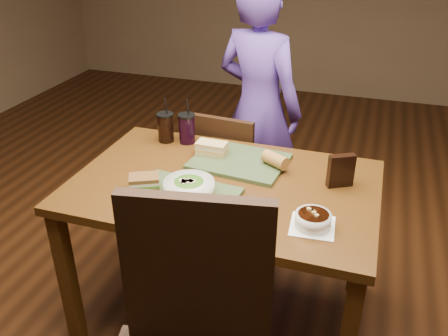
{
  "coord_description": "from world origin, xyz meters",
  "views": [
    {
      "loc": [
        0.56,
        -1.68,
        1.77
      ],
      "look_at": [
        0.0,
        0.0,
        0.82
      ],
      "focal_mm": 38.0,
      "sensor_mm": 36.0,
      "label": 1
    }
  ],
  "objects_px": {
    "diner": "(259,108)",
    "baguette_near": "(204,207)",
    "chair_far": "(226,173)",
    "cup_berry": "(187,128)",
    "salad_bowl": "(189,187)",
    "chip_bag": "(341,171)",
    "baguette_far": "(275,160)",
    "dining_table": "(224,200)",
    "tray_far": "(239,161)",
    "tray_near": "(182,198)",
    "sandwich_near": "(144,182)",
    "sandwich_far": "(212,148)",
    "soup_bowl": "(313,220)",
    "cup_cola": "(166,127)"
  },
  "relations": [
    {
      "from": "baguette_near",
      "to": "chair_far",
      "type": "bearing_deg",
      "value": 102.57
    },
    {
      "from": "chair_far",
      "to": "dining_table",
      "type": "bearing_deg",
      "value": -72.76
    },
    {
      "from": "tray_far",
      "to": "salad_bowl",
      "type": "height_order",
      "value": "salad_bowl"
    },
    {
      "from": "diner",
      "to": "chair_far",
      "type": "bearing_deg",
      "value": 91.19
    },
    {
      "from": "tray_near",
      "to": "cup_berry",
      "type": "distance_m",
      "value": 0.56
    },
    {
      "from": "chip_bag",
      "to": "tray_near",
      "type": "bearing_deg",
      "value": 178.93
    },
    {
      "from": "dining_table",
      "to": "tray_far",
      "type": "xyz_separation_m",
      "value": [
        0.01,
        0.19,
        0.1
      ]
    },
    {
      "from": "dining_table",
      "to": "soup_bowl",
      "type": "xyz_separation_m",
      "value": [
        0.41,
        -0.21,
        0.12
      ]
    },
    {
      "from": "sandwich_far",
      "to": "baguette_near",
      "type": "xyz_separation_m",
      "value": [
        0.15,
        -0.5,
        0.0
      ]
    },
    {
      "from": "tray_far",
      "to": "cup_berry",
      "type": "bearing_deg",
      "value": 156.55
    },
    {
      "from": "chair_far",
      "to": "baguette_far",
      "type": "xyz_separation_m",
      "value": [
        0.36,
        -0.38,
        0.33
      ]
    },
    {
      "from": "dining_table",
      "to": "cup_cola",
      "type": "height_order",
      "value": "cup_cola"
    },
    {
      "from": "tray_near",
      "to": "cup_cola",
      "type": "distance_m",
      "value": 0.59
    },
    {
      "from": "tray_far",
      "to": "sandwich_far",
      "type": "height_order",
      "value": "sandwich_far"
    },
    {
      "from": "cup_cola",
      "to": "chip_bag",
      "type": "bearing_deg",
      "value": -11.88
    },
    {
      "from": "chair_far",
      "to": "salad_bowl",
      "type": "distance_m",
      "value": 0.81
    },
    {
      "from": "tray_near",
      "to": "cup_berry",
      "type": "xyz_separation_m",
      "value": [
        -0.19,
        0.52,
        0.07
      ]
    },
    {
      "from": "cup_cola",
      "to": "baguette_far",
      "type": "bearing_deg",
      "value": -12.05
    },
    {
      "from": "chip_bag",
      "to": "sandwich_near",
      "type": "bearing_deg",
      "value": 172.58
    },
    {
      "from": "cup_berry",
      "to": "chip_bag",
      "type": "bearing_deg",
      "value": -14.74
    },
    {
      "from": "cup_cola",
      "to": "sandwich_near",
      "type": "bearing_deg",
      "value": -75.66
    },
    {
      "from": "tray_far",
      "to": "baguette_near",
      "type": "bearing_deg",
      "value": -89.74
    },
    {
      "from": "soup_bowl",
      "to": "sandwich_near",
      "type": "height_order",
      "value": "sandwich_near"
    },
    {
      "from": "chip_bag",
      "to": "dining_table",
      "type": "bearing_deg",
      "value": 165.68
    },
    {
      "from": "salad_bowl",
      "to": "cup_cola",
      "type": "height_order",
      "value": "cup_cola"
    },
    {
      "from": "baguette_far",
      "to": "cup_berry",
      "type": "relative_size",
      "value": 0.52
    },
    {
      "from": "soup_bowl",
      "to": "sandwich_far",
      "type": "relative_size",
      "value": 1.21
    },
    {
      "from": "dining_table",
      "to": "sandwich_near",
      "type": "xyz_separation_m",
      "value": [
        -0.29,
        -0.18,
        0.14
      ]
    },
    {
      "from": "baguette_far",
      "to": "chip_bag",
      "type": "bearing_deg",
      "value": -11.54
    },
    {
      "from": "tray_far",
      "to": "cup_cola",
      "type": "height_order",
      "value": "cup_cola"
    },
    {
      "from": "tray_far",
      "to": "cup_berry",
      "type": "height_order",
      "value": "cup_berry"
    },
    {
      "from": "salad_bowl",
      "to": "diner",
      "type": "bearing_deg",
      "value": 89.03
    },
    {
      "from": "salad_bowl",
      "to": "cup_berry",
      "type": "xyz_separation_m",
      "value": [
        -0.21,
        0.5,
        0.02
      ]
    },
    {
      "from": "sandwich_far",
      "to": "baguette_far",
      "type": "height_order",
      "value": "baguette_far"
    },
    {
      "from": "sandwich_far",
      "to": "chip_bag",
      "type": "bearing_deg",
      "value": -8.35
    },
    {
      "from": "chair_far",
      "to": "tray_far",
      "type": "height_order",
      "value": "chair_far"
    },
    {
      "from": "diner",
      "to": "baguette_near",
      "type": "bearing_deg",
      "value": 113.14
    },
    {
      "from": "cup_berry",
      "to": "soup_bowl",
      "type": "bearing_deg",
      "value": -37.0
    },
    {
      "from": "diner",
      "to": "sandwich_far",
      "type": "xyz_separation_m",
      "value": [
        -0.06,
        -0.67,
        0.04
      ]
    },
    {
      "from": "diner",
      "to": "soup_bowl",
      "type": "xyz_separation_m",
      "value": [
        0.49,
        -1.09,
        0.02
      ]
    },
    {
      "from": "sandwich_near",
      "to": "baguette_far",
      "type": "bearing_deg",
      "value": 37.86
    },
    {
      "from": "soup_bowl",
      "to": "cup_cola",
      "type": "bearing_deg",
      "value": 147.68
    },
    {
      "from": "diner",
      "to": "sandwich_near",
      "type": "height_order",
      "value": "diner"
    },
    {
      "from": "cup_berry",
      "to": "tray_near",
      "type": "bearing_deg",
      "value": -70.06
    },
    {
      "from": "baguette_near",
      "to": "chip_bag",
      "type": "distance_m",
      "value": 0.62
    },
    {
      "from": "salad_bowl",
      "to": "cup_berry",
      "type": "distance_m",
      "value": 0.54
    },
    {
      "from": "baguette_near",
      "to": "cup_cola",
      "type": "relative_size",
      "value": 0.51
    },
    {
      "from": "baguette_far",
      "to": "chip_bag",
      "type": "distance_m",
      "value": 0.3
    },
    {
      "from": "dining_table",
      "to": "baguette_far",
      "type": "xyz_separation_m",
      "value": [
        0.18,
        0.19,
        0.14
      ]
    },
    {
      "from": "chair_far",
      "to": "cup_berry",
      "type": "height_order",
      "value": "cup_berry"
    }
  ]
}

